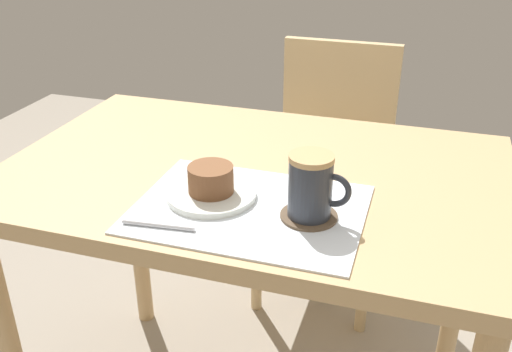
% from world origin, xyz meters
% --- Properties ---
extents(dining_table, '(1.06, 0.69, 0.76)m').
position_xyz_m(dining_table, '(0.00, 0.00, 0.66)').
color(dining_table, tan).
rests_on(dining_table, ground_plane).
extents(wooden_chair, '(0.42, 0.42, 0.84)m').
position_xyz_m(wooden_chair, '(0.04, 0.69, 0.47)').
color(wooden_chair, '#D1B27F').
rests_on(wooden_chair, ground_plane).
extents(placemat, '(0.42, 0.31, 0.00)m').
position_xyz_m(placemat, '(0.04, -0.17, 0.76)').
color(placemat, white).
rests_on(placemat, dining_table).
extents(pastry_plate, '(0.17, 0.17, 0.01)m').
position_xyz_m(pastry_plate, '(-0.04, -0.15, 0.77)').
color(pastry_plate, silver).
rests_on(pastry_plate, placemat).
extents(pastry, '(0.09, 0.09, 0.05)m').
position_xyz_m(pastry, '(-0.04, -0.15, 0.80)').
color(pastry, brown).
rests_on(pastry, pastry_plate).
extents(coffee_coaster, '(0.10, 0.10, 0.00)m').
position_xyz_m(coffee_coaster, '(0.16, -0.17, 0.76)').
color(coffee_coaster, brown).
rests_on(coffee_coaster, placemat).
extents(coffee_mug, '(0.11, 0.08, 0.12)m').
position_xyz_m(coffee_mug, '(0.16, -0.17, 0.82)').
color(coffee_mug, '#2D333D').
rests_on(coffee_mug, coffee_coaster).
extents(teaspoon, '(0.13, 0.02, 0.01)m').
position_xyz_m(teaspoon, '(-0.08, -0.28, 0.77)').
color(teaspoon, silver).
rests_on(teaspoon, placemat).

